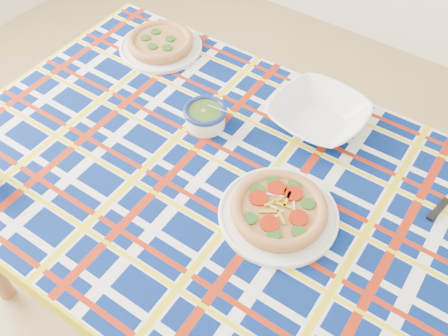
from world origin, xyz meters
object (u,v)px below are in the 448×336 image
Objects in this scene: serving_bowl at (318,115)px; dining_table at (229,200)px; main_focaccia_plate at (279,209)px; pesto_bowl at (205,115)px.

dining_table is at bearing -103.64° from serving_bowl.
serving_bowl is (0.07, 0.31, 0.10)m from dining_table.
dining_table is 0.18m from main_focaccia_plate.
main_focaccia_plate is 1.15× the size of serving_bowl.
serving_bowl is at bearing 103.08° from main_focaccia_plate.
dining_table is at bearing -37.41° from pesto_bowl.
pesto_bowl is at bearing -144.06° from serving_bowl.
main_focaccia_plate is 2.44× the size of pesto_bowl.
serving_bowl reaches higher than dining_table.
main_focaccia_plate is (0.15, -0.02, 0.10)m from dining_table.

